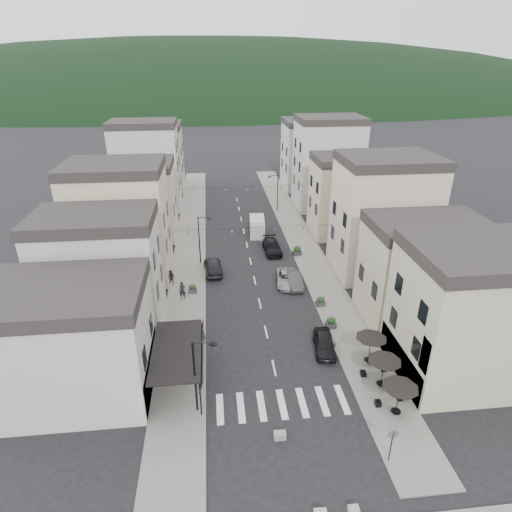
{
  "coord_description": "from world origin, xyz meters",
  "views": [
    {
      "loc": [
        -4.41,
        -21.18,
        22.95
      ],
      "look_at": [
        0.04,
        19.99,
        3.5
      ],
      "focal_mm": 30.0,
      "sensor_mm": 36.0,
      "label": 1
    }
  ],
  "objects_px": {
    "pedestrian_a": "(182,290)",
    "pedestrian_b": "(171,277)",
    "parked_car_d": "(272,247)",
    "parked_car_a": "(324,343)",
    "parked_car_c": "(287,278)",
    "parked_car_e": "(213,266)",
    "parked_car_b": "(294,280)",
    "delivery_van": "(257,226)"
  },
  "relations": [
    {
      "from": "parked_car_b",
      "to": "parked_car_e",
      "type": "distance_m",
      "value": 9.66
    },
    {
      "from": "parked_car_e",
      "to": "parked_car_b",
      "type": "bearing_deg",
      "value": 150.99
    },
    {
      "from": "pedestrian_a",
      "to": "pedestrian_b",
      "type": "xyz_separation_m",
      "value": [
        -1.37,
        3.28,
        -0.14
      ]
    },
    {
      "from": "parked_car_d",
      "to": "parked_car_e",
      "type": "xyz_separation_m",
      "value": [
        -7.63,
        -4.96,
        0.09
      ]
    },
    {
      "from": "parked_car_a",
      "to": "parked_car_c",
      "type": "distance_m",
      "value": 12.07
    },
    {
      "from": "parked_car_b",
      "to": "parked_car_e",
      "type": "bearing_deg",
      "value": 155.22
    },
    {
      "from": "parked_car_e",
      "to": "pedestrian_b",
      "type": "bearing_deg",
      "value": 24.4
    },
    {
      "from": "parked_car_c",
      "to": "pedestrian_a",
      "type": "height_order",
      "value": "pedestrian_a"
    },
    {
      "from": "parked_car_c",
      "to": "pedestrian_b",
      "type": "distance_m",
      "value": 12.69
    },
    {
      "from": "pedestrian_b",
      "to": "parked_car_d",
      "type": "bearing_deg",
      "value": 55.17
    },
    {
      "from": "parked_car_b",
      "to": "parked_car_c",
      "type": "bearing_deg",
      "value": 145.5
    },
    {
      "from": "parked_car_b",
      "to": "pedestrian_a",
      "type": "bearing_deg",
      "value": -171.78
    },
    {
      "from": "parked_car_d",
      "to": "parked_car_c",
      "type": "bearing_deg",
      "value": -88.59
    },
    {
      "from": "parked_car_c",
      "to": "pedestrian_b",
      "type": "height_order",
      "value": "pedestrian_b"
    },
    {
      "from": "parked_car_c",
      "to": "delivery_van",
      "type": "height_order",
      "value": "delivery_van"
    },
    {
      "from": "parked_car_a",
      "to": "parked_car_b",
      "type": "height_order",
      "value": "parked_car_a"
    },
    {
      "from": "pedestrian_a",
      "to": "pedestrian_b",
      "type": "relative_size",
      "value": 1.17
    },
    {
      "from": "parked_car_a",
      "to": "pedestrian_b",
      "type": "bearing_deg",
      "value": 143.79
    },
    {
      "from": "parked_car_b",
      "to": "pedestrian_a",
      "type": "relative_size",
      "value": 2.21
    },
    {
      "from": "parked_car_a",
      "to": "parked_car_e",
      "type": "height_order",
      "value": "parked_car_e"
    },
    {
      "from": "parked_car_b",
      "to": "pedestrian_a",
      "type": "distance_m",
      "value": 12.12
    },
    {
      "from": "pedestrian_b",
      "to": "parked_car_b",
      "type": "bearing_deg",
      "value": 17.1
    },
    {
      "from": "parked_car_d",
      "to": "parked_car_a",
      "type": "bearing_deg",
      "value": -87.01
    },
    {
      "from": "parked_car_c",
      "to": "parked_car_d",
      "type": "relative_size",
      "value": 0.94
    },
    {
      "from": "parked_car_b",
      "to": "parked_car_e",
      "type": "relative_size",
      "value": 0.88
    },
    {
      "from": "parked_car_d",
      "to": "pedestrian_a",
      "type": "bearing_deg",
      "value": -136.72
    },
    {
      "from": "parked_car_c",
      "to": "parked_car_e",
      "type": "xyz_separation_m",
      "value": [
        -8.04,
        3.57,
        0.17
      ]
    },
    {
      "from": "parked_car_c",
      "to": "parked_car_d",
      "type": "xyz_separation_m",
      "value": [
        -0.42,
        8.53,
        0.07
      ]
    },
    {
      "from": "pedestrian_b",
      "to": "pedestrian_a",
      "type": "bearing_deg",
      "value": -43.57
    },
    {
      "from": "parked_car_e",
      "to": "pedestrian_a",
      "type": "bearing_deg",
      "value": 56.64
    },
    {
      "from": "parked_car_a",
      "to": "parked_car_b",
      "type": "xyz_separation_m",
      "value": [
        -0.44,
        11.52,
        -0.01
      ]
    },
    {
      "from": "parked_car_e",
      "to": "pedestrian_a",
      "type": "xyz_separation_m",
      "value": [
        -3.23,
        -5.78,
        0.26
      ]
    },
    {
      "from": "parked_car_b",
      "to": "delivery_van",
      "type": "distance_m",
      "value": 15.67
    },
    {
      "from": "parked_car_e",
      "to": "pedestrian_a",
      "type": "distance_m",
      "value": 6.62
    },
    {
      "from": "parked_car_c",
      "to": "parked_car_e",
      "type": "distance_m",
      "value": 8.8
    },
    {
      "from": "parked_car_d",
      "to": "parked_car_b",
      "type": "bearing_deg",
      "value": -84.22
    },
    {
      "from": "parked_car_b",
      "to": "parked_car_c",
      "type": "height_order",
      "value": "parked_car_b"
    },
    {
      "from": "pedestrian_a",
      "to": "pedestrian_b",
      "type": "bearing_deg",
      "value": 115.76
    },
    {
      "from": "parked_car_a",
      "to": "parked_car_d",
      "type": "bearing_deg",
      "value": 101.65
    },
    {
      "from": "parked_car_e",
      "to": "parked_car_d",
      "type": "bearing_deg",
      "value": -151.09
    },
    {
      "from": "parked_car_c",
      "to": "pedestrian_a",
      "type": "bearing_deg",
      "value": -161.96
    },
    {
      "from": "delivery_van",
      "to": "parked_car_e",
      "type": "bearing_deg",
      "value": -114.61
    }
  ]
}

